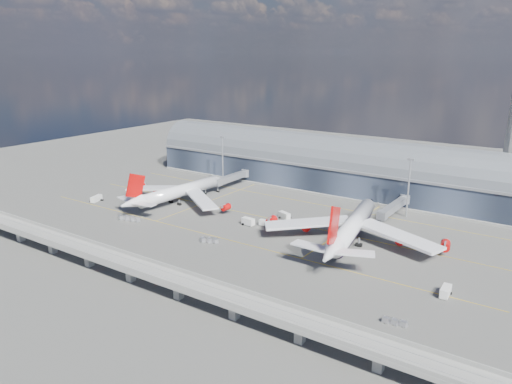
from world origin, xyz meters
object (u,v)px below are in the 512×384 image
Objects in this scene: service_truck_0 at (96,199)px; service_truck_1 at (248,222)px; service_truck_2 at (267,223)px; floodlight_mast_left at (223,159)px; service_truck_3 at (446,292)px; airliner_right at (352,228)px; service_truck_4 at (362,219)px; service_truck_5 at (284,216)px; floodlight_mast_right at (409,186)px; cargo_train_1 at (209,240)px; cargo_train_2 at (395,322)px; cargo_train_0 at (129,219)px; airliner_left at (177,192)px.

service_truck_0 is 79.93m from service_truck_1.
service_truck_1 reaches higher than service_truck_2.
service_truck_3 is at bearing -26.13° from floodlight_mast_left.
airliner_right reaches higher than service_truck_1.
airliner_right is 12.85× the size of service_truck_4.
service_truck_0 is 91.34m from service_truck_5.
floodlight_mast_left is 67.35m from service_truck_5.
floodlight_mast_left is at bearing 150.83° from service_truck_3.
floodlight_mast_right is at bearing 58.33° from service_truck_4.
floodlight_mast_left is 4.17× the size of service_truck_3.
floodlight_mast_left is 0.36× the size of airliner_right.
service_truck_5 is (-41.95, -31.91, -12.17)m from floodlight_mast_right.
service_truck_2 is at bearing 4.91° from cargo_train_1.
service_truck_1 is (-49.83, -47.31, -12.08)m from floodlight_mast_right.
service_truck_4 reaches higher than cargo_train_2.
service_truck_5 is at bearing 152.98° from service_truck_3.
floodlight_mast_right is at bearing 26.53° from cargo_train_2.
service_truck_3 is at bearing -41.28° from airliner_right.
floodlight_mast_left reaches higher than service_truck_4.
service_truck_4 is 32.32m from service_truck_5.
cargo_train_0 is (5.44, -70.97, -12.69)m from floodlight_mast_left.
cargo_train_1 is (-43.75, -29.72, -5.06)m from airliner_right.
service_truck_2 is at bearing 173.11° from airliner_right.
cargo_train_2 is (33.33, -47.30, -5.16)m from airliner_right.
airliner_right is 36.15m from service_truck_2.
service_truck_4 is at bearing -42.56° from service_truck_5.
service_truck_0 is at bearing 89.72° from cargo_train_2.
floodlight_mast_right is at bearing -49.75° from service_truck_2.
service_truck_0 is 1.28× the size of service_truck_4.
service_truck_4 is 0.88× the size of service_truck_5.
airliner_right is at bearing -99.57° from floodlight_mast_right.
airliner_left reaches higher than cargo_train_1.
airliner_right is 11.63× the size of service_truck_3.
cargo_train_2 is (76.15, -41.58, -0.79)m from service_truck_1.
service_truck_2 is at bearing -162.40° from service_truck_5.
cargo_train_0 is (34.08, -10.29, -0.51)m from service_truck_0.
floodlight_mast_right is 4.05× the size of service_truck_5.
floodlight_mast_right is at bearing -14.27° from cargo_train_1.
floodlight_mast_right is 0.36× the size of airliner_right.
floodlight_mast_right reaches higher than service_truck_1.
service_truck_0 is (-33.49, -19.81, -4.11)m from airliner_left.
service_truck_1 reaches higher than cargo_train_0.
service_truck_4 is (-5.86, 23.80, -4.34)m from airliner_right.
service_truck_4 is at bearing 19.62° from airliner_left.
service_truck_4 is at bearing -43.43° from cargo_train_0.
airliner_left reaches higher than cargo_train_2.
airliner_right is at bearing -34.63° from cargo_train_1.
cargo_train_2 is (68.26, -56.99, -0.70)m from service_truck_5.
cargo_train_1 is at bearing -30.50° from airliner_left.
floodlight_mast_right reaches higher than service_truck_0.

